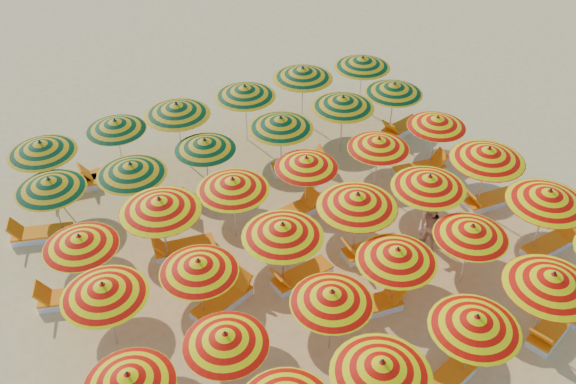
% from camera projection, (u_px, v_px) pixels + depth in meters
% --- Properties ---
extents(ground, '(120.00, 120.00, 0.00)m').
position_uv_depth(ground, '(296.00, 245.00, 18.48)').
color(ground, '#F0C56B').
rests_on(ground, ground).
extents(umbrella_2, '(2.54, 2.54, 2.22)m').
position_uv_depth(umbrella_2, '(382.00, 368.00, 12.77)').
color(umbrella_2, silver).
rests_on(umbrella_2, ground).
extents(umbrella_3, '(2.37, 2.37, 2.14)m').
position_uv_depth(umbrella_3, '(476.00, 322.00, 13.78)').
color(umbrella_3, silver).
rests_on(umbrella_3, ground).
extents(umbrella_4, '(2.44, 2.44, 2.32)m').
position_uv_depth(umbrella_4, '(552.00, 280.00, 14.55)').
color(umbrella_4, silver).
rests_on(umbrella_4, ground).
extents(umbrella_6, '(2.43, 2.43, 2.01)m').
position_uv_depth(umbrella_6, '(128.00, 379.00, 12.78)').
color(umbrella_6, silver).
rests_on(umbrella_6, ground).
extents(umbrella_7, '(2.51, 2.51, 2.00)m').
position_uv_depth(umbrella_7, '(225.00, 339.00, 13.59)').
color(umbrella_7, silver).
rests_on(umbrella_7, ground).
extents(umbrella_8, '(2.53, 2.53, 2.06)m').
position_uv_depth(umbrella_8, '(332.00, 297.00, 14.47)').
color(umbrella_8, silver).
rests_on(umbrella_8, ground).
extents(umbrella_9, '(2.52, 2.52, 2.12)m').
position_uv_depth(umbrella_9, '(397.00, 255.00, 15.46)').
color(umbrella_9, silver).
rests_on(umbrella_9, ground).
extents(umbrella_10, '(2.21, 2.21, 2.05)m').
position_uv_depth(umbrella_10, '(472.00, 231.00, 16.24)').
color(umbrella_10, silver).
rests_on(umbrella_10, ground).
extents(umbrella_11, '(2.26, 2.26, 2.32)m').
position_uv_depth(umbrella_11, '(549.00, 197.00, 16.95)').
color(umbrella_11, silver).
rests_on(umbrella_11, ground).
extents(umbrella_12, '(2.28, 2.28, 2.14)m').
position_uv_depth(umbrella_12, '(103.00, 290.00, 14.53)').
color(umbrella_12, silver).
rests_on(umbrella_12, ground).
extents(umbrella_13, '(2.06, 2.06, 2.05)m').
position_uv_depth(umbrella_13, '(198.00, 266.00, 15.26)').
color(umbrella_13, silver).
rests_on(umbrella_13, ground).
extents(umbrella_14, '(2.28, 2.28, 2.23)m').
position_uv_depth(umbrella_14, '(283.00, 230.00, 16.03)').
color(umbrella_14, silver).
rests_on(umbrella_14, ground).
extents(umbrella_15, '(2.20, 2.20, 2.32)m').
position_uv_depth(umbrella_15, '(357.00, 200.00, 16.84)').
color(umbrella_15, silver).
rests_on(umbrella_15, ground).
extents(umbrella_16, '(2.72, 2.72, 2.21)m').
position_uv_depth(umbrella_16, '(429.00, 182.00, 17.63)').
color(umbrella_16, silver).
rests_on(umbrella_16, ground).
extents(umbrella_17, '(2.43, 2.43, 2.33)m').
position_uv_depth(umbrella_17, '(488.00, 154.00, 18.50)').
color(umbrella_17, silver).
rests_on(umbrella_17, ground).
extents(umbrella_18, '(2.14, 2.14, 2.03)m').
position_uv_depth(umbrella_18, '(80.00, 241.00, 15.97)').
color(umbrella_18, silver).
rests_on(umbrella_18, ground).
extents(umbrella_19, '(2.75, 2.75, 2.31)m').
position_uv_depth(umbrella_19, '(160.00, 205.00, 16.70)').
color(umbrella_19, silver).
rests_on(umbrella_19, ground).
extents(umbrella_20, '(2.43, 2.43, 2.17)m').
position_uv_depth(umbrella_20, '(233.00, 184.00, 17.61)').
color(umbrella_20, silver).
rests_on(umbrella_20, ground).
extents(umbrella_21, '(2.28, 2.28, 2.00)m').
position_uv_depth(umbrella_21, '(306.00, 162.00, 18.68)').
color(umbrella_21, silver).
rests_on(umbrella_21, ground).
extents(umbrella_22, '(2.43, 2.43, 2.02)m').
position_uv_depth(umbrella_22, '(379.00, 143.00, 19.44)').
color(umbrella_22, silver).
rests_on(umbrella_22, ground).
extents(umbrella_23, '(2.45, 2.45, 2.01)m').
position_uv_depth(umbrella_23, '(437.00, 122.00, 20.45)').
color(umbrella_23, silver).
rests_on(umbrella_23, ground).
extents(umbrella_24, '(2.40, 2.40, 2.09)m').
position_uv_depth(umbrella_24, '(50.00, 184.00, 17.72)').
color(umbrella_24, silver).
rests_on(umbrella_24, ground).
extents(umbrella_25, '(2.46, 2.46, 2.14)m').
position_uv_depth(umbrella_25, '(131.00, 169.00, 18.22)').
color(umbrella_25, silver).
rests_on(umbrella_25, ground).
extents(umbrella_26, '(1.93, 1.93, 2.00)m').
position_uv_depth(umbrella_26, '(205.00, 144.00, 19.42)').
color(umbrella_26, silver).
rests_on(umbrella_26, ground).
extents(umbrella_27, '(2.18, 2.18, 2.20)m').
position_uv_depth(umbrella_27, '(281.00, 123.00, 20.08)').
color(umbrella_27, silver).
rests_on(umbrella_27, ground).
extents(umbrella_28, '(2.39, 2.39, 2.23)m').
position_uv_depth(umbrella_28, '(343.00, 102.00, 21.04)').
color(umbrella_28, silver).
rests_on(umbrella_28, ground).
extents(umbrella_29, '(2.38, 2.38, 2.12)m').
position_uv_depth(umbrella_29, '(394.00, 88.00, 21.96)').
color(umbrella_29, silver).
rests_on(umbrella_29, ground).
extents(umbrella_30, '(2.12, 2.12, 2.18)m').
position_uv_depth(umbrella_30, '(41.00, 147.00, 19.02)').
color(umbrella_30, silver).
rests_on(umbrella_30, ground).
extents(umbrella_31, '(2.47, 2.47, 2.02)m').
position_uv_depth(umbrella_31, '(115.00, 125.00, 20.26)').
color(umbrella_31, silver).
rests_on(umbrella_31, ground).
extents(umbrella_32, '(2.79, 2.79, 2.28)m').
position_uv_depth(umbrella_32, '(177.00, 109.00, 20.59)').
color(umbrella_32, silver).
rests_on(umbrella_32, ground).
extents(umbrella_33, '(2.18, 2.18, 2.22)m').
position_uv_depth(umbrella_33, '(245.00, 91.00, 21.64)').
color(umbrella_33, silver).
rests_on(umbrella_33, ground).
extents(umbrella_34, '(2.85, 2.85, 2.28)m').
position_uv_depth(umbrella_34, '(303.00, 73.00, 22.55)').
color(umbrella_34, silver).
rests_on(umbrella_34, ground).
extents(umbrella_35, '(2.35, 2.35, 2.19)m').
position_uv_depth(umbrella_35, '(362.00, 62.00, 23.37)').
color(umbrella_35, silver).
rests_on(umbrella_35, ground).
extents(lounger_1, '(1.82, 0.99, 0.69)m').
position_uv_depth(lounger_1, '(443.00, 383.00, 14.60)').
color(lounger_1, white).
rests_on(lounger_1, ground).
extents(lounger_2, '(1.83, 1.10, 0.69)m').
position_uv_depth(lounger_2, '(551.00, 330.00, 15.83)').
color(lounger_2, white).
rests_on(lounger_2, ground).
extents(lounger_4, '(1.80, 0.81, 0.69)m').
position_uv_depth(lounger_4, '(371.00, 306.00, 16.43)').
color(lounger_4, white).
rests_on(lounger_4, ground).
extents(lounger_5, '(1.76, 0.68, 0.69)m').
position_uv_depth(lounger_5, '(550.00, 244.00, 18.28)').
color(lounger_5, white).
rests_on(lounger_5, ground).
extents(lounger_6, '(1.83, 1.11, 0.69)m').
position_uv_depth(lounger_6, '(224.00, 301.00, 16.59)').
color(lounger_6, white).
rests_on(lounger_6, ground).
extents(lounger_7, '(1.79, 0.78, 0.69)m').
position_uv_depth(lounger_7, '(301.00, 276.00, 17.28)').
color(lounger_7, white).
rests_on(lounger_7, ground).
extents(lounger_8, '(1.77, 0.70, 0.69)m').
position_uv_depth(lounger_8, '(370.00, 250.00, 18.10)').
color(lounger_8, white).
rests_on(lounger_8, ground).
extents(lounger_9, '(1.78, 0.74, 0.69)m').
position_uv_depth(lounger_9, '(489.00, 201.00, 19.85)').
color(lounger_9, white).
rests_on(lounger_9, ground).
extents(lounger_10, '(1.83, 1.10, 0.69)m').
position_uv_depth(lounger_10, '(71.00, 298.00, 16.66)').
color(lounger_10, white).
rests_on(lounger_10, ground).
extents(lounger_11, '(1.81, 0.87, 0.69)m').
position_uv_depth(lounger_11, '(183.00, 248.00, 18.16)').
color(lounger_11, white).
rests_on(lounger_11, ground).
extents(lounger_12, '(1.79, 0.80, 0.69)m').
position_uv_depth(lounger_12, '(293.00, 212.00, 19.40)').
color(lounger_12, white).
rests_on(lounger_12, ground).
extents(lounger_13, '(1.81, 0.86, 0.69)m').
position_uv_depth(lounger_13, '(420.00, 169.00, 21.17)').
color(lounger_13, white).
rests_on(lounger_13, ground).
extents(lounger_14, '(1.83, 1.09, 0.69)m').
position_uv_depth(lounger_14, '(41.00, 234.00, 18.62)').
color(lounger_14, white).
rests_on(lounger_14, ground).
extents(lounger_15, '(1.83, 1.12, 0.69)m').
position_uv_depth(lounger_15, '(158.00, 209.00, 19.53)').
color(lounger_15, white).
rests_on(lounger_15, ground).
extents(lounger_16, '(1.81, 0.92, 0.69)m').
position_uv_depth(lounger_16, '(299.00, 166.00, 21.31)').
color(lounger_16, white).
rests_on(lounger_16, ground).
extents(lounger_17, '(1.82, 0.95, 0.69)m').
position_uv_depth(lounger_17, '(402.00, 128.00, 23.16)').
color(lounger_17, white).
rests_on(lounger_17, ground).
extents(lounger_18, '(1.80, 0.83, 0.69)m').
position_uv_depth(lounger_18, '(69.00, 186.00, 20.42)').
color(lounger_18, white).
rests_on(lounger_18, ground).
extents(lounger_19, '(1.74, 0.59, 0.69)m').
position_uv_depth(lounger_19, '(107.00, 174.00, 20.96)').
color(lounger_19, white).
rests_on(lounger_19, ground).
extents(beachgoer_b, '(0.64, 0.79, 1.55)m').
position_uv_depth(beachgoer_b, '(430.00, 228.00, 17.89)').
color(beachgoer_b, tan).
rests_on(beachgoer_b, ground).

